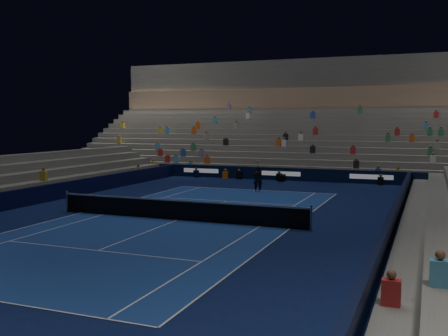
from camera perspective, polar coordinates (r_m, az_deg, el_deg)
ground at (r=25.04m, az=-5.08°, el=-5.68°), size 90.00×90.00×0.00m
court_surface at (r=25.04m, az=-5.08°, el=-5.67°), size 10.97×23.77×0.01m
sponsor_barrier_far at (r=42.17m, az=6.26°, el=-0.65°), size 44.00×0.25×1.00m
sponsor_barrier_east at (r=22.41m, az=17.79°, el=-5.87°), size 0.25×37.00×1.00m
sponsor_barrier_west at (r=30.52m, az=-21.61°, el=-3.13°), size 0.25×37.00×1.00m
grandstand_main at (r=51.11m, az=9.09°, el=3.53°), size 44.00×15.20×11.20m
tennis_net at (r=24.96m, az=-5.09°, el=-4.54°), size 12.90×0.10×1.10m
tennis_player at (r=34.78m, az=3.70°, el=-1.23°), size 0.73×0.59×1.73m
broadcast_camera at (r=41.29m, az=6.31°, el=-1.06°), size 0.52×0.92×0.56m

